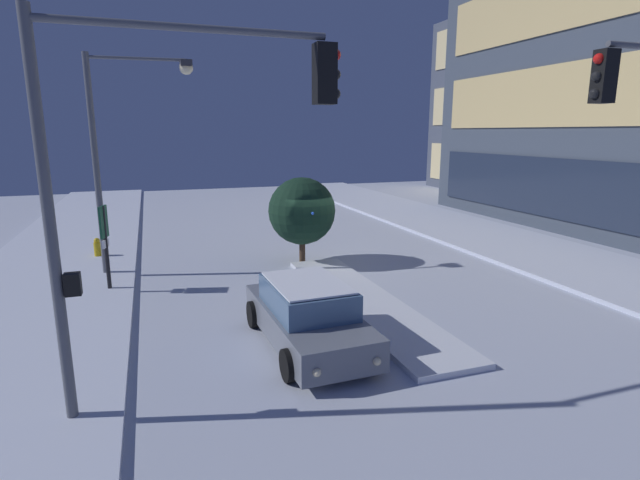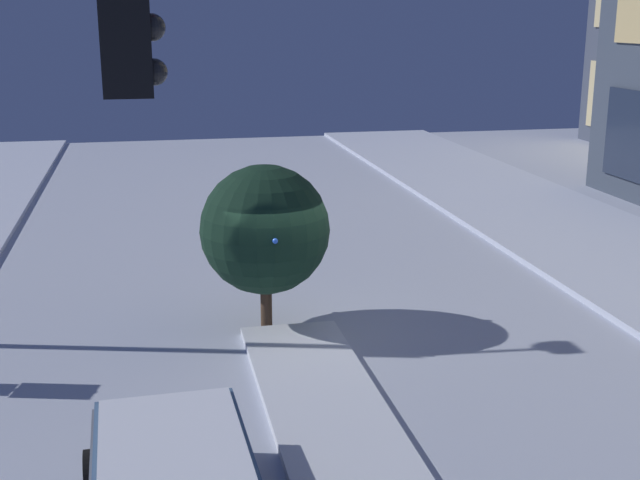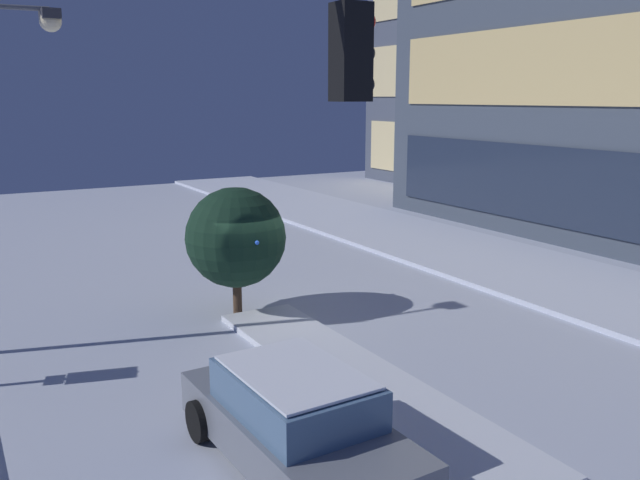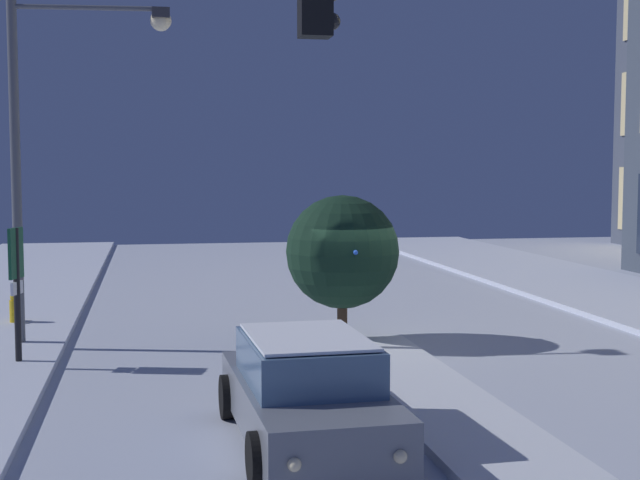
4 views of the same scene
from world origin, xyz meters
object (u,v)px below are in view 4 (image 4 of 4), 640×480
(car_near, at_px, (307,392))
(parking_info_sign, at_px, (17,279))
(traffic_light_corner_near_right, at_px, (72,101))
(street_lamp_arched, at_px, (62,120))
(decorated_tree_median, at_px, (342,252))
(fire_hydrant, at_px, (15,311))

(car_near, xyz_separation_m, parking_info_sign, (-5.49, -4.51, 0.98))
(traffic_light_corner_near_right, bearing_deg, street_lamp_arched, 96.01)
(traffic_light_corner_near_right, xyz_separation_m, street_lamp_arched, (-8.99, -0.95, 0.26))
(parking_info_sign, bearing_deg, car_near, -34.85)
(parking_info_sign, bearing_deg, decorated_tree_median, 27.17)
(street_lamp_arched, height_order, fire_hydrant, street_lamp_arched)
(car_near, relative_size, parking_info_sign, 1.73)
(traffic_light_corner_near_right, height_order, decorated_tree_median, traffic_light_corner_near_right)
(street_lamp_arched, height_order, parking_info_sign, street_lamp_arched)
(car_near, bearing_deg, decorated_tree_median, 161.87)
(traffic_light_corner_near_right, distance_m, decorated_tree_median, 10.07)
(car_near, distance_m, street_lamp_arched, 9.17)
(car_near, bearing_deg, parking_info_sign, -142.52)
(street_lamp_arched, distance_m, parking_info_sign, 3.61)
(street_lamp_arched, xyz_separation_m, fire_hydrant, (-2.60, -1.40, -4.32))
(street_lamp_arched, xyz_separation_m, parking_info_sign, (1.82, -0.71, -3.04))
(street_lamp_arched, height_order, decorated_tree_median, street_lamp_arched)
(street_lamp_arched, bearing_deg, parking_info_sign, -106.67)
(fire_hydrant, xyz_separation_m, parking_info_sign, (4.42, 0.69, 1.29))
(car_near, xyz_separation_m, decorated_tree_median, (-6.80, 1.98, 1.24))
(traffic_light_corner_near_right, bearing_deg, car_near, 30.43)
(fire_hydrant, relative_size, decorated_tree_median, 0.26)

